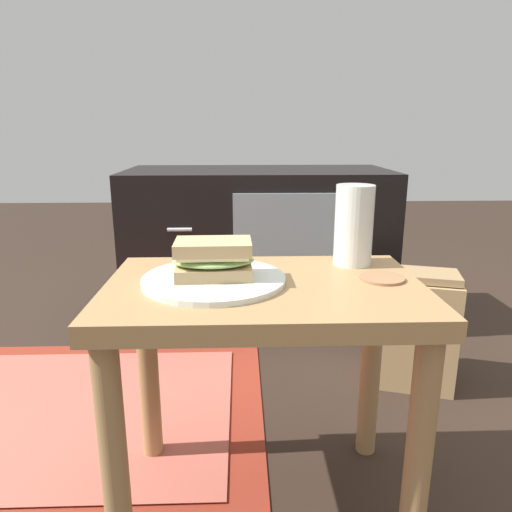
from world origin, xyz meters
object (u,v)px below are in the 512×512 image
object	(u,v)px
sandwich_front	(213,259)
paper_bag	(414,328)
tv_cabinet	(258,246)
beer_glass	(354,227)
coaster	(382,278)
plate	(214,279)

from	to	relation	value
sandwich_front	paper_bag	xyz separation A→B (m)	(0.55, 0.44, -0.34)
tv_cabinet	beer_glass	world-z (taller)	beer_glass
sandwich_front	coaster	bearing A→B (deg)	0.98
tv_cabinet	paper_bag	size ratio (longest dim) A/B	2.81
beer_glass	coaster	distance (m)	0.13
tv_cabinet	coaster	bearing A→B (deg)	-78.58
tv_cabinet	coaster	xyz separation A→B (m)	(0.19, -0.93, 0.17)
tv_cabinet	plate	xyz separation A→B (m)	(-0.11, -0.94, 0.17)
plate	coaster	size ratio (longest dim) A/B	3.17
plate	coaster	xyz separation A→B (m)	(0.30, 0.01, -0.00)
plate	paper_bag	size ratio (longest dim) A/B	0.75
beer_glass	coaster	size ratio (longest dim) A/B	1.97
tv_cabinet	beer_glass	xyz separation A→B (m)	(0.16, -0.83, 0.24)
sandwich_front	paper_bag	size ratio (longest dim) A/B	0.43
beer_glass	paper_bag	distance (m)	0.57
tv_cabinet	beer_glass	size ratio (longest dim) A/B	6.05
paper_bag	plate	bearing A→B (deg)	-140.94
beer_glass	coaster	xyz separation A→B (m)	(0.03, -0.10, -0.07)
coaster	paper_bag	bearing A→B (deg)	60.99
tv_cabinet	paper_bag	bearing A→B (deg)	-48.96
beer_glass	coaster	bearing A→B (deg)	-73.15
plate	beer_glass	bearing A→B (deg)	21.71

